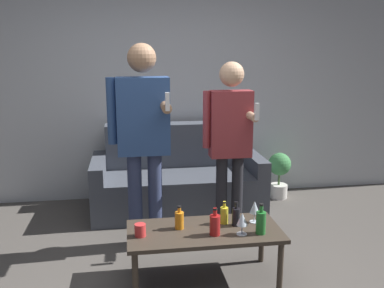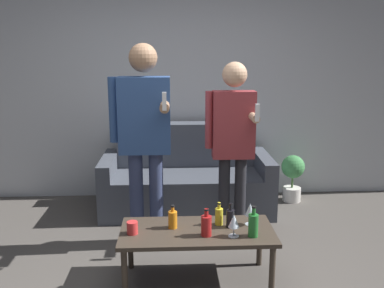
% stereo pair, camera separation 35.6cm
% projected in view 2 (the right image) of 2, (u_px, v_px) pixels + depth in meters
% --- Properties ---
extents(wall_back, '(8.00, 0.06, 2.70)m').
position_uv_depth(wall_back, '(171.00, 82.00, 4.91)').
color(wall_back, silver).
rests_on(wall_back, ground_plane).
extents(couch, '(1.80, 0.83, 0.91)m').
position_uv_depth(couch, '(186.00, 180.00, 4.68)').
color(couch, '#474C56').
rests_on(couch, ground_plane).
extents(coffee_table, '(1.14, 0.54, 0.41)m').
position_uv_depth(coffee_table, '(197.00, 235.00, 3.18)').
color(coffee_table, '#3D3328').
rests_on(coffee_table, ground_plane).
extents(bottle_orange, '(0.07, 0.07, 0.23)m').
position_uv_depth(bottle_orange, '(253.00, 225.00, 3.05)').
color(bottle_orange, '#23752D').
rests_on(bottle_orange, coffee_table).
extents(bottle_green, '(0.07, 0.07, 0.18)m').
position_uv_depth(bottle_green, '(173.00, 219.00, 3.19)').
color(bottle_green, orange).
rests_on(bottle_green, coffee_table).
extents(bottle_dark, '(0.06, 0.06, 0.18)m').
position_uv_depth(bottle_dark, '(219.00, 216.00, 3.26)').
color(bottle_dark, yellow).
rests_on(bottle_dark, coffee_table).
extents(bottle_yellow, '(0.08, 0.08, 0.21)m').
position_uv_depth(bottle_yellow, '(206.00, 225.00, 3.06)').
color(bottle_yellow, '#B21E1E').
rests_on(bottle_yellow, coffee_table).
extents(bottle_red, '(0.06, 0.06, 0.19)m').
position_uv_depth(bottle_red, '(230.00, 218.00, 3.21)').
color(bottle_red, black).
rests_on(bottle_red, coffee_table).
extents(wine_glass_near, '(0.08, 0.08, 0.17)m').
position_uv_depth(wine_glass_near, '(250.00, 210.00, 3.24)').
color(wine_glass_near, silver).
rests_on(wine_glass_near, coffee_table).
extents(wine_glass_far, '(0.08, 0.08, 0.17)m').
position_uv_depth(wine_glass_far, '(234.00, 222.00, 3.04)').
color(wine_glass_far, silver).
rests_on(wine_glass_far, coffee_table).
extents(cup_on_table, '(0.08, 0.08, 0.09)m').
position_uv_depth(cup_on_table, '(132.00, 228.00, 3.10)').
color(cup_on_table, red).
rests_on(cup_on_table, coffee_table).
extents(person_standing_left, '(0.51, 0.45, 1.77)m').
position_uv_depth(person_standing_left, '(144.00, 130.00, 3.61)').
color(person_standing_left, navy).
rests_on(person_standing_left, ground_plane).
extents(person_standing_right, '(0.43, 0.41, 1.62)m').
position_uv_depth(person_standing_right, '(233.00, 137.00, 3.75)').
color(person_standing_right, '#232328').
rests_on(person_standing_right, ground_plane).
extents(potted_plant, '(0.26, 0.26, 0.54)m').
position_uv_depth(potted_plant, '(293.00, 174.00, 4.89)').
color(potted_plant, silver).
rests_on(potted_plant, ground_plane).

